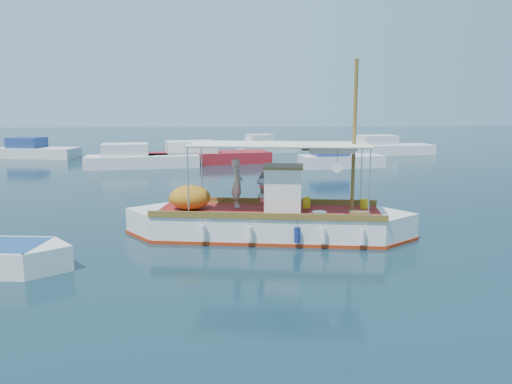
{
  "coord_description": "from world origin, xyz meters",
  "views": [
    {
      "loc": [
        -1.73,
        -15.11,
        4.14
      ],
      "look_at": [
        -0.64,
        0.0,
        1.48
      ],
      "focal_mm": 35.0,
      "sensor_mm": 36.0,
      "label": 1
    }
  ],
  "objects": [
    {
      "name": "bg_boat_n",
      "position": [
        -2.77,
        20.5,
        0.49
      ],
      "size": [
        8.95,
        4.41,
        1.8
      ],
      "rotation": [
        0.0,
        0.0,
        0.2
      ],
      "color": "maroon",
      "rests_on": "ground"
    },
    {
      "name": "bg_boat_ne",
      "position": [
        6.19,
        17.6,
        0.49
      ],
      "size": [
        5.67,
        2.86,
        1.8
      ],
      "rotation": [
        0.0,
        0.0,
        0.12
      ],
      "color": "silver",
      "rests_on": "ground"
    },
    {
      "name": "bg_boat_far_w",
      "position": [
        -16.22,
        25.29,
        0.49
      ],
      "size": [
        6.55,
        3.65,
        1.8
      ],
      "rotation": [
        0.0,
        0.0,
        -0.23
      ],
      "color": "silver",
      "rests_on": "ground"
    },
    {
      "name": "bg_boat_far_n",
      "position": [
        2.28,
        28.12,
        0.49
      ],
      "size": [
        5.52,
        3.54,
        1.8
      ],
      "rotation": [
        0.0,
        0.0,
        0.32
      ],
      "color": "silver",
      "rests_on": "ground"
    },
    {
      "name": "bg_boat_e",
      "position": [
        12.32,
        26.14,
        0.49
      ],
      "size": [
        7.44,
        3.18,
        1.8
      ],
      "rotation": [
        0.0,
        0.0,
        0.08
      ],
      "color": "silver",
      "rests_on": "ground"
    },
    {
      "name": "fishing_caique",
      "position": [
        -0.29,
        0.22,
        0.5
      ],
      "size": [
        9.15,
        3.62,
        5.66
      ],
      "rotation": [
        0.0,
        0.0,
        -0.16
      ],
      "color": "white",
      "rests_on": "ground"
    },
    {
      "name": "ground",
      "position": [
        0.0,
        0.0,
        0.0
      ],
      "size": [
        160.0,
        160.0,
        0.0
      ],
      "primitive_type": "plane",
      "color": "black",
      "rests_on": "ground"
    },
    {
      "name": "bg_boat_nw",
      "position": [
        -7.12,
        18.49,
        0.49
      ],
      "size": [
        7.63,
        3.3,
        1.8
      ],
      "rotation": [
        0.0,
        0.0,
        0.12
      ],
      "color": "silver",
      "rests_on": "ground"
    }
  ]
}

